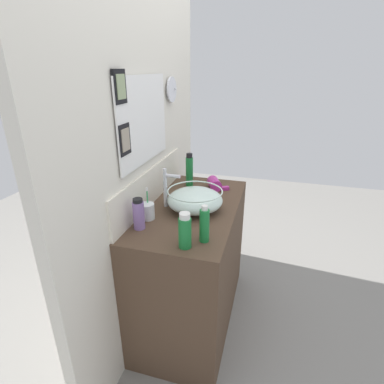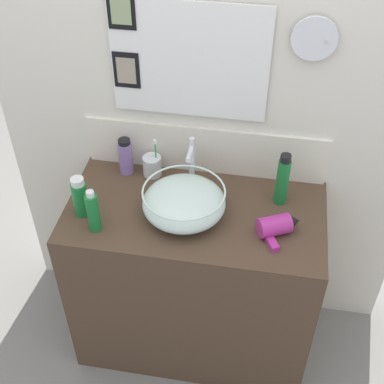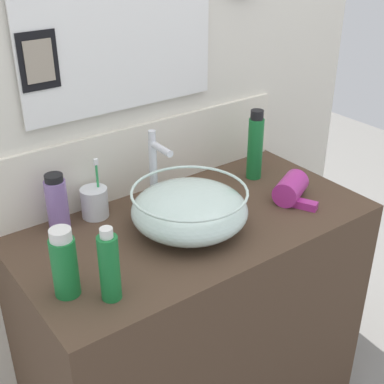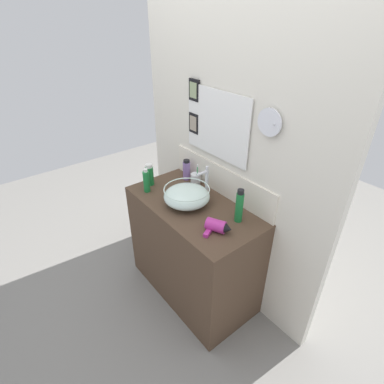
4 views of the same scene
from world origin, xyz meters
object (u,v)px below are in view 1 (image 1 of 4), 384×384
hair_drier (214,183)px  soap_dispenser (139,214)px  toothbrush_cup (147,211)px  faucet (167,186)px  spray_bottle (204,225)px  shampoo_bottle (185,231)px  glass_bowl_sink (195,200)px  lotion_bottle (189,170)px

hair_drier → soap_dispenser: bearing=158.4°
toothbrush_cup → hair_drier: bearing=-25.7°
faucet → spray_bottle: bearing=-136.4°
hair_drier → shampoo_bottle: size_ratio=1.02×
glass_bowl_sink → shampoo_bottle: 0.40m
toothbrush_cup → soap_dispenser: bearing=-178.7°
glass_bowl_sink → soap_dispenser: (-0.29, 0.22, 0.02)m
glass_bowl_sink → toothbrush_cup: size_ratio=1.83×
glass_bowl_sink → spray_bottle: spray_bottle is taller
lotion_bottle → glass_bowl_sink: bearing=-159.1°
shampoo_bottle → spray_bottle: spray_bottle is taller
glass_bowl_sink → toothbrush_cup: bearing=128.6°
shampoo_bottle → lotion_bottle: 0.79m
toothbrush_cup → lotion_bottle: (0.55, -0.08, 0.07)m
soap_dispenser → hair_drier: bearing=-21.6°
soap_dispenser → faucet: bearing=-9.5°
hair_drier → shampoo_bottle: 0.77m
toothbrush_cup → shampoo_bottle: size_ratio=1.01×
hair_drier → toothbrush_cup: bearing=154.3°
faucet → toothbrush_cup: bearing=164.0°
glass_bowl_sink → hair_drier: 0.37m
hair_drier → toothbrush_cup: (-0.55, 0.26, 0.01)m
hair_drier → lotion_bottle: lotion_bottle is taller
faucet → shampoo_bottle: size_ratio=1.36×
faucet → toothbrush_cup: size_ratio=1.34×
toothbrush_cup → shampoo_bottle: 0.36m
faucet → lotion_bottle: (0.37, -0.03, -0.02)m
glass_bowl_sink → spray_bottle: bearing=-157.4°
faucet → spray_bottle: 0.45m
hair_drier → spray_bottle: size_ratio=0.96×
glass_bowl_sink → faucet: (0.00, 0.17, 0.07)m
spray_bottle → glass_bowl_sink: bearing=22.6°
toothbrush_cup → spray_bottle: 0.39m
faucet → shampoo_bottle: bearing=-149.7°
shampoo_bottle → hair_drier: bearing=1.5°
glass_bowl_sink → spray_bottle: 0.35m
faucet → shampoo_bottle: 0.46m
soap_dispenser → spray_bottle: 0.36m
hair_drier → lotion_bottle: bearing=89.8°
soap_dispenser → spray_bottle: size_ratio=0.89×
hair_drier → spray_bottle: (-0.69, -0.09, 0.05)m
toothbrush_cup → lotion_bottle: size_ratio=0.75×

